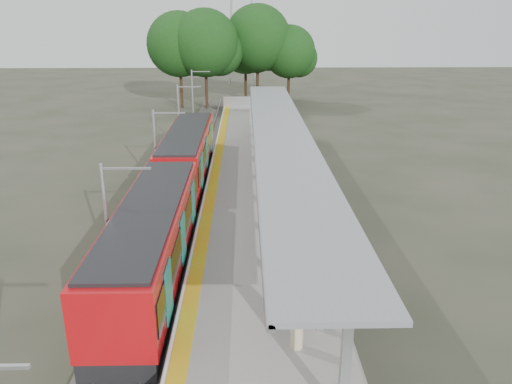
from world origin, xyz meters
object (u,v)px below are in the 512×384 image
train (174,186)px  bench_near (333,296)px  info_pillar_near (297,327)px  info_pillar_far (267,156)px  litter_bin (279,168)px  bench_mid (290,165)px  bench_far (289,157)px

train → bench_near: train is taller
info_pillar_near → info_pillar_far: info_pillar_near is taller
litter_bin → bench_near: bearing=-86.9°
bench_mid → litter_bin: (-0.78, -0.39, -0.10)m
bench_near → litter_bin: bench_near is taller
litter_bin → info_pillar_near: bearing=-91.9°
info_pillar_near → info_pillar_far: 20.18m
train → info_pillar_near: size_ratio=15.64×
train → bench_near: (7.10, -10.94, -0.46)m
bench_mid → info_pillar_near: info_pillar_near is taller
bench_near → bench_far: 18.72m
bench_near → bench_mid: bench_near is taller
bench_far → info_pillar_near: info_pillar_near is taller
bench_far → info_pillar_near: bearing=-109.8°
bench_far → info_pillar_far: info_pillar_far is taller
info_pillar_far → litter_bin: info_pillar_far is taller
train → info_pillar_far: (5.49, 7.19, -0.34)m
bench_far → info_pillar_far: (-1.63, -0.59, 0.22)m
bench_mid → litter_bin: 0.88m
train → bench_near: 13.05m
train → bench_far: size_ratio=19.15×
train → litter_bin: train is taller
train → info_pillar_far: bearing=52.7°
bench_near → info_pillar_near: bearing=-136.3°
bench_near → bench_mid: (-0.10, 16.71, -0.07)m
train → bench_near: size_ratio=16.16×
train → bench_mid: bearing=39.5°
train → bench_mid: train is taller
bench_mid → bench_far: bench_mid is taller
bench_near → bench_mid: bearing=80.2°
bench_near → litter_bin: bearing=82.9°
bench_mid → info_pillar_near: (-1.39, -18.76, 0.25)m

